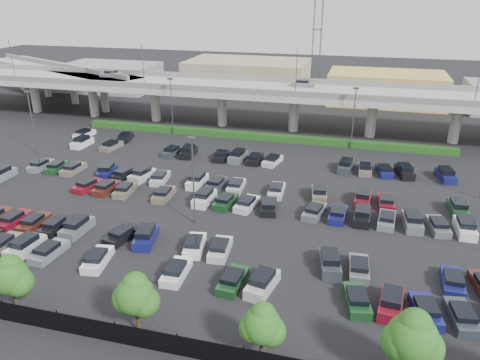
# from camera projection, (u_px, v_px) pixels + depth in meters

# --- Properties ---
(ground) EXTENTS (280.00, 280.00, 0.00)m
(ground) POSITION_uv_depth(u_px,v_px,m) (216.00, 195.00, 60.89)
(ground) COLOR black
(overpass) EXTENTS (150.00, 13.00, 15.80)m
(overpass) POSITION_uv_depth(u_px,v_px,m) (267.00, 92.00, 86.86)
(overpass) COLOR gray
(overpass) RESTS_ON ground
(on_ramp) EXTENTS (50.93, 30.13, 8.80)m
(on_ramp) POSITION_uv_depth(u_px,v_px,m) (59.00, 71.00, 109.17)
(on_ramp) COLOR gray
(on_ramp) RESTS_ON ground
(hedge) EXTENTS (66.00, 1.60, 1.10)m
(hedge) POSITION_uv_depth(u_px,v_px,m) (259.00, 136.00, 82.99)
(hedge) COLOR #143B11
(hedge) RESTS_ON ground
(fence) EXTENTS (70.00, 0.10, 2.00)m
(fence) POSITION_uv_depth(u_px,v_px,m) (103.00, 331.00, 35.57)
(fence) COLOR black
(fence) RESTS_ON ground
(tree_row) EXTENTS (65.07, 3.66, 5.94)m
(tree_row) POSITION_uv_depth(u_px,v_px,m) (118.00, 292.00, 35.71)
(tree_row) COLOR #332316
(tree_row) RESTS_ON ground
(parked_cars) EXTENTS (62.96, 41.67, 1.67)m
(parked_cars) POSITION_uv_depth(u_px,v_px,m) (204.00, 202.00, 57.53)
(parked_cars) COLOR white
(parked_cars) RESTS_ON ground
(light_poles) EXTENTS (66.90, 48.38, 10.30)m
(light_poles) POSITION_uv_depth(u_px,v_px,m) (190.00, 142.00, 61.28)
(light_poles) COLOR #454549
(light_poles) RESTS_ON ground
(distant_buildings) EXTENTS (138.00, 24.00, 9.00)m
(distant_buildings) POSITION_uv_depth(u_px,v_px,m) (344.00, 84.00, 111.65)
(distant_buildings) COLOR slate
(distant_buildings) RESTS_ON ground
(comm_tower) EXTENTS (2.40, 2.40, 30.00)m
(comm_tower) POSITION_uv_depth(u_px,v_px,m) (318.00, 27.00, 119.99)
(comm_tower) COLOR #454549
(comm_tower) RESTS_ON ground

